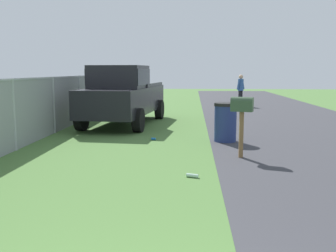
% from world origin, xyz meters
% --- Properties ---
extents(mailbox, '(0.34, 0.51, 1.35)m').
position_xyz_m(mailbox, '(6.95, -1.46, 1.07)').
color(mailbox, brown).
rests_on(mailbox, ground).
extents(pickup_truck, '(5.47, 2.57, 2.09)m').
position_xyz_m(pickup_truck, '(12.02, 2.08, 1.10)').
color(pickup_truck, black).
rests_on(pickup_truck, ground).
extents(trash_bin, '(0.62, 0.62, 1.05)m').
position_xyz_m(trash_bin, '(8.92, -1.28, 0.53)').
color(trash_bin, navy).
rests_on(trash_bin, ground).
extents(pedestrian, '(0.38, 0.45, 1.70)m').
position_xyz_m(pedestrian, '(19.76, -2.97, 0.99)').
color(pedestrian, black).
rests_on(pedestrian, ground).
extents(fence_section, '(16.13, 0.07, 1.73)m').
position_xyz_m(fence_section, '(7.37, 3.88, 0.94)').
color(fence_section, '#9EA3A8').
rests_on(fence_section, ground).
extents(litter_bottle_midfield_b, '(0.14, 0.23, 0.07)m').
position_xyz_m(litter_bottle_midfield_b, '(5.23, -0.40, 0.04)').
color(litter_bottle_midfield_b, '#B2D8BF').
rests_on(litter_bottle_midfield_b, ground).
extents(litter_can_midfield_a, '(0.09, 0.13, 0.07)m').
position_xyz_m(litter_can_midfield_a, '(8.99, 0.69, 0.03)').
color(litter_can_midfield_a, blue).
rests_on(litter_can_midfield_a, ground).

